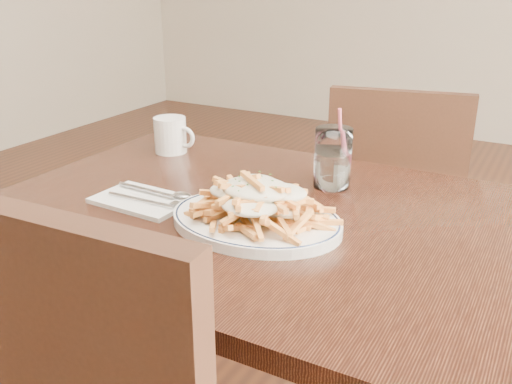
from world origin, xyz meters
The scene contains 8 objects.
table centered at (0.00, 0.00, 0.67)m, with size 1.20×0.80×0.75m.
chair_far centered at (0.04, 0.76, 0.50)m, with size 0.48×0.48×0.89m.
fries_plate centered at (-0.01, -0.08, 0.76)m, with size 0.36×0.32×0.02m.
loaded_fries centered at (-0.01, -0.08, 0.81)m, with size 0.26×0.21×0.08m.
napkin centered at (-0.27, -0.09, 0.75)m, with size 0.20×0.13×0.01m, color silver.
cutlery centered at (-0.27, -0.08, 0.76)m, with size 0.21×0.07×0.01m.
water_glass centered at (0.04, 0.20, 0.81)m, with size 0.08×0.08×0.18m.
coffee_mug centered at (-0.43, 0.23, 0.80)m, with size 0.12×0.09×0.09m.
Camera 1 is at (0.47, -0.95, 1.21)m, focal length 40.00 mm.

